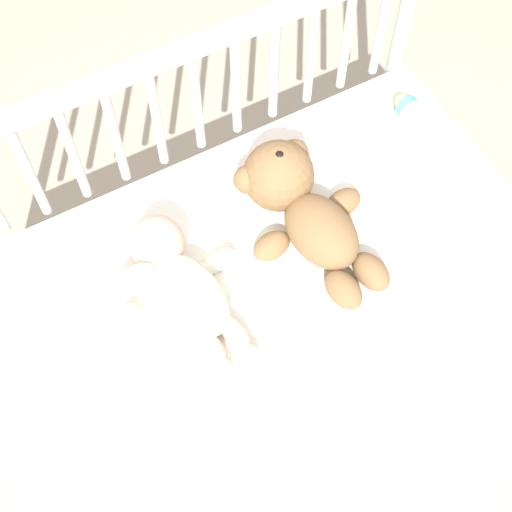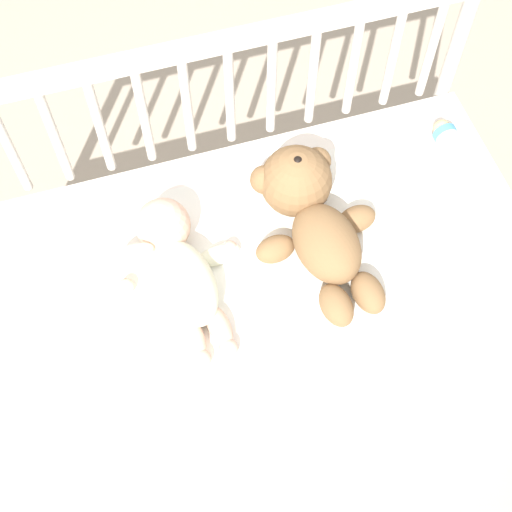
{
  "view_description": "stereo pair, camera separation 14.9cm",
  "coord_description": "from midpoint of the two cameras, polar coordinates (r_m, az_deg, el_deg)",
  "views": [
    {
      "loc": [
        -0.35,
        -0.64,
        1.86
      ],
      "look_at": [
        0.0,
        -0.01,
        0.56
      ],
      "focal_mm": 50.0,
      "sensor_mm": 36.0,
      "label": 1
    },
    {
      "loc": [
        -0.21,
        -0.7,
        1.86
      ],
      "look_at": [
        0.0,
        -0.01,
        0.56
      ],
      "focal_mm": 50.0,
      "sensor_mm": 36.0,
      "label": 2
    }
  ],
  "objects": [
    {
      "name": "ground_plane",
      "position": [
        2.0,
        -2.23,
        -7.83
      ],
      "size": [
        12.0,
        12.0,
        0.0
      ],
      "primitive_type": "plane",
      "color": "tan"
    },
    {
      "name": "crib_mattress",
      "position": [
        1.77,
        -2.5,
        -4.92
      ],
      "size": [
        1.25,
        0.67,
        0.5
      ],
      "color": "white",
      "rests_on": "ground_plane"
    },
    {
      "name": "crib_rail",
      "position": [
        1.66,
        -8.76,
        10.03
      ],
      "size": [
        1.25,
        0.04,
        0.83
      ],
      "color": "beige",
      "rests_on": "ground_plane"
    },
    {
      "name": "blanket",
      "position": [
        1.54,
        -1.97,
        -1.4
      ],
      "size": [
        0.81,
        0.54,
        0.01
      ],
      "color": "white",
      "rests_on": "crib_mattress"
    },
    {
      "name": "teddy_bear",
      "position": [
        1.55,
        0.85,
        3.88
      ],
      "size": [
        0.29,
        0.42,
        0.16
      ],
      "color": "olive",
      "rests_on": "crib_mattress"
    },
    {
      "name": "baby",
      "position": [
        1.49,
        -8.75,
        -2.17
      ],
      "size": [
        0.28,
        0.38,
        0.12
      ],
      "color": "#EAEACC",
      "rests_on": "crib_mattress"
    },
    {
      "name": "baby_bottle",
      "position": [
        1.77,
        10.34,
        10.68
      ],
      "size": [
        0.06,
        0.15,
        0.06
      ],
      "color": "white",
      "rests_on": "crib_mattress"
    }
  ]
}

